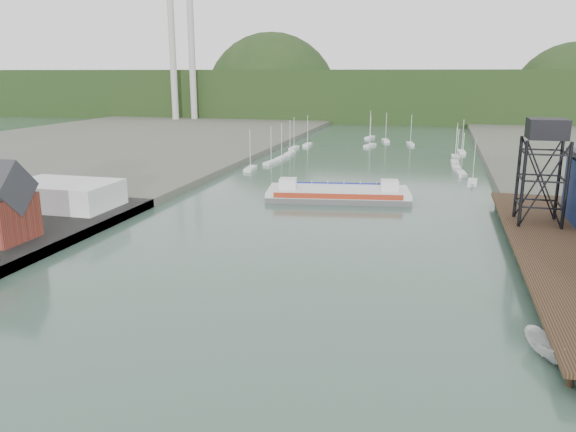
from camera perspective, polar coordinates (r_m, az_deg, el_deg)
The scene contains 9 objects.
ground at distance 45.96m, azimuth -13.32°, elevation -18.79°, with size 600.00×600.00×0.00m, color #314D44.
east_pier at distance 83.66m, azimuth 26.54°, elevation -3.09°, with size 14.00×70.00×2.45m.
white_shed at distance 106.86m, azimuth -21.79°, elevation 2.03°, with size 18.00×12.00×4.50m, color silver.
lift_tower at distance 93.26m, azimuth 24.77°, elevation 7.43°, with size 6.50×6.50×16.00m.
marina_sailboats at distance 174.74m, azimuth 8.53°, elevation 6.20°, with size 57.71×92.65×0.90m.
smokestacks at distance 294.06m, azimuth -10.65°, elevation 15.19°, with size 11.20×8.20×60.00m.
distant_hills at distance 335.94m, azimuth 11.19°, elevation 11.69°, with size 500.00×120.00×80.00m.
chain_ferry at distance 113.36m, azimuth 5.11°, elevation 2.29°, with size 29.63×15.63×4.06m.
motorboat at distance 56.38m, azimuth 24.64°, elevation -11.95°, with size 2.11×5.61×2.17m, color silver.
Camera 1 is at (19.32, -33.47, 24.89)m, focal length 35.00 mm.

